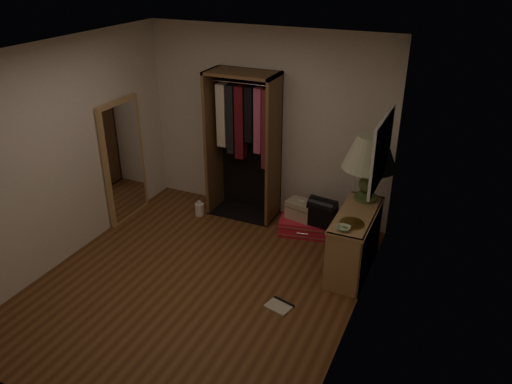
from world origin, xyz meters
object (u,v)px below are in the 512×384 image
open_wardrobe (245,134)px  pink_suitcase (305,225)px  table_lamp (370,154)px  black_bag (322,211)px  train_case (301,210)px  console_bookshelf (355,239)px  white_jug (200,209)px  floor_mirror (124,161)px

open_wardrobe → pink_suitcase: size_ratio=2.72×
table_lamp → black_bag: bearing=167.7°
open_wardrobe → table_lamp: size_ratio=2.55×
pink_suitcase → train_case: (-0.06, -0.02, 0.23)m
open_wardrobe → black_bag: bearing=-11.3°
console_bookshelf → pink_suitcase: bearing=144.6°
console_bookshelf → train_case: bearing=147.6°
train_case → open_wardrobe: bearing=-179.9°
console_bookshelf → white_jug: bearing=170.6°
open_wardrobe → train_case: size_ratio=5.00×
console_bookshelf → table_lamp: (0.00, 0.38, 0.94)m
open_wardrobe → pink_suitcase: bearing=-10.0°
black_bag → white_jug: 1.81m
floor_mirror → pink_suitcase: floor_mirror is taller
white_jug → console_bookshelf: bearing=-9.4°
console_bookshelf → pink_suitcase: (-0.80, 0.57, -0.30)m
open_wardrobe → white_jug: bearing=-147.8°
black_bag → open_wardrobe: bearing=176.9°
black_bag → table_lamp: size_ratio=0.48×
floor_mirror → white_jug: (0.90, 0.42, -0.76)m
console_bookshelf → table_lamp: bearing=89.7°
console_bookshelf → white_jug: 2.39m
black_bag → white_jug: (-1.78, -0.11, -0.31)m
white_jug → open_wardrobe: bearing=32.2°
console_bookshelf → floor_mirror: bearing=-179.5°
black_bag → white_jug: bearing=-168.3°
table_lamp → white_jug: size_ratio=3.63×
console_bookshelf → train_case: size_ratio=2.73×
train_case → table_lamp: bearing=0.8°
floor_mirror → pink_suitcase: (2.44, 0.60, -0.75)m
pink_suitcase → table_lamp: size_ratio=0.94×
train_case → console_bookshelf: bearing=-20.3°
black_bag → table_lamp: 1.09m
pink_suitcase → black_bag: 0.39m
black_bag → table_lamp: table_lamp is taller
pink_suitcase → black_bag: size_ratio=1.97×
pink_suitcase → white_jug: size_ratio=3.41×
black_bag → table_lamp: bearing=-4.2°
console_bookshelf → open_wardrobe: 2.09m
white_jug → train_case: bearing=6.2°
train_case → table_lamp: size_ratio=0.51×
console_bookshelf → floor_mirror: floor_mirror is taller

